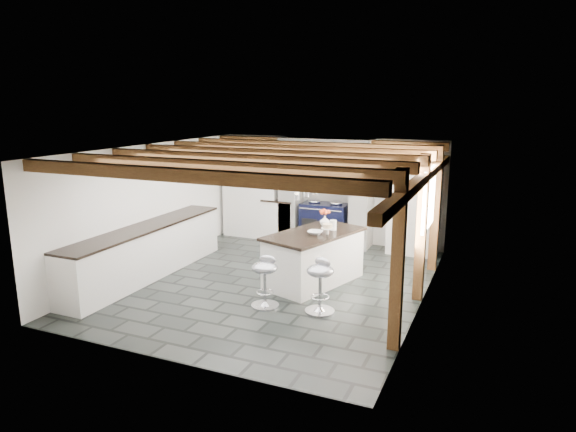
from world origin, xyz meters
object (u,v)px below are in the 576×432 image
at_px(bar_stool_far, 265,276).
at_px(range_cooker, 325,223).
at_px(kitchen_island, 314,257).
at_px(bar_stool_near, 321,279).

bearing_deg(bar_stool_far, range_cooker, 91.14).
height_order(kitchen_island, bar_stool_near, kitchen_island).
bearing_deg(bar_stool_near, kitchen_island, 133.59).
height_order(range_cooker, bar_stool_near, range_cooker).
distance_m(kitchen_island, bar_stool_far, 1.31).
xyz_separation_m(range_cooker, kitchen_island, (0.65, -2.42, -0.01)).
xyz_separation_m(range_cooker, bar_stool_near, (1.18, -3.57, 0.05)).
relative_size(bar_stool_near, bar_stool_far, 1.04).
relative_size(range_cooker, bar_stool_near, 1.21).
bearing_deg(bar_stool_near, range_cooker, 127.16).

